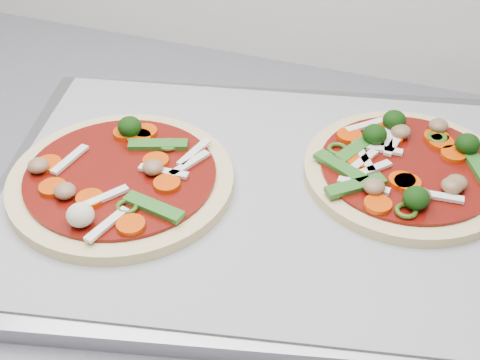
% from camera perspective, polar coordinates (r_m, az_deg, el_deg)
% --- Properties ---
extents(baking_tray, '(0.58, 0.48, 0.02)m').
position_cam_1_polar(baking_tray, '(0.64, 1.77, -1.36)').
color(baking_tray, gray).
rests_on(baking_tray, countertop).
extents(parchment, '(0.54, 0.44, 0.00)m').
position_cam_1_polar(parchment, '(0.63, 1.79, -0.73)').
color(parchment, gray).
rests_on(parchment, baking_tray).
extents(pizza_left, '(0.30, 0.30, 0.04)m').
position_cam_1_polar(pizza_left, '(0.64, -10.15, 0.11)').
color(pizza_left, beige).
rests_on(pizza_left, parchment).
extents(pizza_right, '(0.26, 0.26, 0.03)m').
position_cam_1_polar(pizza_right, '(0.66, 14.07, 1.00)').
color(pizza_right, beige).
rests_on(pizza_right, parchment).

